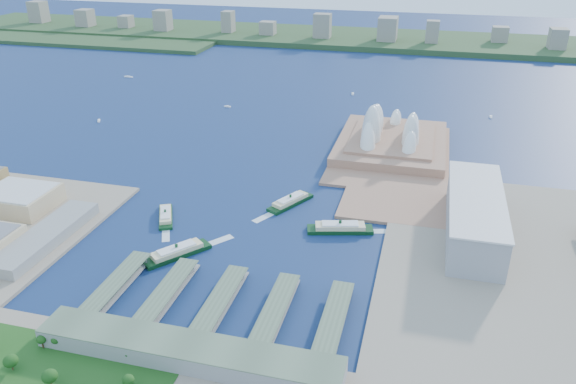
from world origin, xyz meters
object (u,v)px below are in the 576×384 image
(opera_house, at_px, (393,124))
(ferry_c, at_px, (177,250))
(toaster_building, at_px, (474,215))
(ferry_b, at_px, (290,200))
(ferry_a, at_px, (165,214))
(ferry_d, at_px, (340,226))

(opera_house, height_order, ferry_c, opera_house)
(opera_house, distance_m, toaster_building, 219.62)
(ferry_b, height_order, ferry_c, ferry_c)
(ferry_a, distance_m, ferry_b, 122.65)
(toaster_building, distance_m, ferry_d, 118.88)
(ferry_b, bearing_deg, ferry_a, -123.28)
(ferry_a, bearing_deg, ferry_c, -82.16)
(ferry_a, bearing_deg, toaster_building, -17.66)
(ferry_d, bearing_deg, toaster_building, -93.76)
(opera_house, relative_size, ferry_b, 3.28)
(ferry_c, distance_m, ferry_d, 147.18)
(ferry_c, bearing_deg, ferry_d, -110.95)
(toaster_building, relative_size, ferry_c, 2.63)
(ferry_a, distance_m, ferry_d, 165.85)
(opera_house, xyz_separation_m, ferry_b, (-83.23, -180.68, -26.81))
(ferry_a, relative_size, ferry_d, 0.81)
(opera_house, relative_size, ferry_d, 3.02)
(ferry_c, bearing_deg, toaster_building, -119.95)
(opera_house, height_order, ferry_d, opera_house)
(ferry_c, bearing_deg, ferry_b, -82.30)
(ferry_a, distance_m, ferry_c, 70.55)
(opera_house, xyz_separation_m, ferry_d, (-25.82, -222.32, -26.36))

